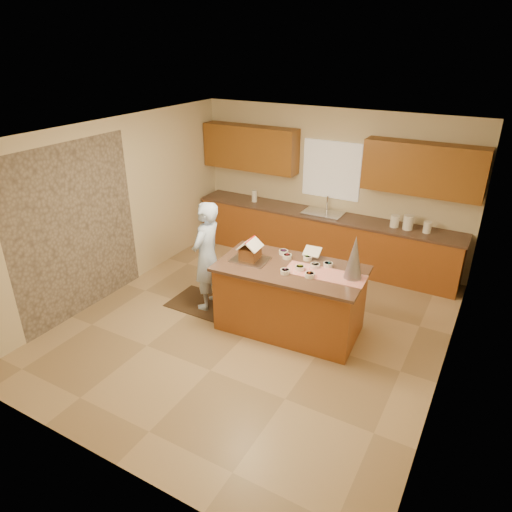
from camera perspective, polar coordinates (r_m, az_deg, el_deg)
name	(u,v)px	position (r m, az deg, el deg)	size (l,w,h in m)	color
floor	(255,325)	(6.71, -0.09, -8.56)	(5.50, 5.50, 0.00)	tan
ceiling	(255,135)	(5.67, -0.11, 14.73)	(5.50, 5.50, 0.00)	silver
wall_back	(331,186)	(8.43, 9.22, 8.51)	(5.50, 5.50, 0.00)	beige
wall_front	(95,351)	(4.20, -19.22, -11.05)	(5.50, 5.50, 0.00)	beige
wall_left	(115,208)	(7.53, -17.00, 5.67)	(5.50, 5.50, 0.00)	beige
wall_right	(458,284)	(5.42, 23.65, -3.21)	(5.50, 5.50, 0.00)	beige
stone_accent	(76,231)	(7.06, -21.32, 2.85)	(2.50, 2.50, 0.00)	gray
window_curtain	(331,170)	(8.32, 9.29, 10.43)	(1.05, 0.03, 1.00)	white
back_counter_base	(321,239)	(8.47, 8.07, 2.11)	(4.80, 0.60, 0.88)	brown
back_counter_top	(323,215)	(8.30, 8.27, 5.03)	(4.85, 0.63, 0.04)	brown
upper_cabinet_left	(250,148)	(8.77, -0.70, 13.19)	(1.85, 0.35, 0.80)	brown
upper_cabinet_right	(423,169)	(7.74, 19.94, 10.06)	(1.85, 0.35, 0.80)	brown
sink	(323,216)	(8.30, 8.26, 4.97)	(0.70, 0.45, 0.12)	silver
faucet	(327,204)	(8.41, 8.79, 6.42)	(0.03, 0.03, 0.28)	silver
island_base	(290,300)	(6.43, 4.17, -5.41)	(1.90, 0.95, 0.93)	brown
island_top	(291,269)	(6.20, 4.31, -1.55)	(1.98, 1.03, 0.04)	brown
table_runner	(325,274)	(6.05, 8.50, -2.21)	(1.05, 0.38, 0.01)	red
baking_tray	(250,260)	(6.34, -0.73, -0.46)	(0.48, 0.36, 0.03)	silver
cookbook	(312,251)	(6.44, 6.96, 0.56)	(0.23, 0.02, 0.19)	white
tinsel_tree	(354,257)	(5.90, 12.05, -0.17)	(0.23, 0.23, 0.58)	#B1B0BD
rug	(207,304)	(7.24, -6.12, -5.92)	(1.13, 0.74, 0.01)	black
boy	(207,256)	(6.82, -6.10, -0.01)	(0.61, 0.40, 1.66)	#AFCAF8
canister_a	(395,221)	(7.93, 16.75, 4.15)	(0.15, 0.15, 0.20)	white
canister_b	(408,222)	(7.89, 18.27, 3.97)	(0.16, 0.16, 0.24)	white
canister_c	(427,227)	(7.86, 20.38, 3.34)	(0.13, 0.13, 0.18)	white
paper_towel	(254,196)	(8.82, -0.20, 7.41)	(0.10, 0.10, 0.22)	white
gingerbread_house	(250,252)	(6.29, -0.74, 0.55)	(0.31, 0.31, 0.30)	brown
candy_bowls	(302,264)	(6.23, 5.68, -0.95)	(0.82, 0.65, 0.06)	white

